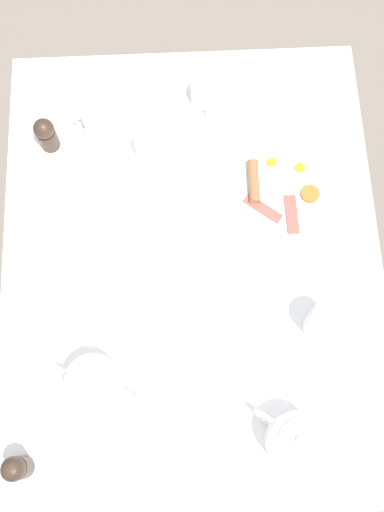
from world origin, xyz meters
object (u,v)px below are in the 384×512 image
(teacup_with_saucer_right, at_px, (99,121))
(fork_by_plate, at_px, (119,270))
(breakfast_plate, at_px, (280,189))
(teapot_far, at_px, (96,384))
(teacup_with_saucer_left, at_px, (206,94))
(water_glass_tall, at_px, (324,322))
(creamer_jug, at_px, (147,146))
(salt_grinder, at_px, (46,134))
(knife_by_plate, at_px, (282,92))
(pepper_grinder, at_px, (17,469))
(teapot_near, at_px, (294,440))

(teacup_with_saucer_right, relative_size, fork_by_plate, 0.95)
(breakfast_plate, height_order, teapot_far, teapot_far)
(teacup_with_saucer_right, bearing_deg, teapot_far, -90.01)
(teacup_with_saucer_left, height_order, fork_by_plate, teacup_with_saucer_left)
(water_glass_tall, xyz_separation_m, creamer_jug, (-0.40, 0.49, -0.03))
(water_glass_tall, bearing_deg, breakfast_plate, 99.92)
(salt_grinder, bearing_deg, teacup_with_saucer_right, 20.76)
(teapot_far, height_order, knife_by_plate, teapot_far)
(pepper_grinder, xyz_separation_m, salt_grinder, (0.04, 0.81, 0.00))
(knife_by_plate, bearing_deg, pepper_grinder, -125.42)
(teacup_with_saucer_left, xyz_separation_m, teacup_with_saucer_right, (-0.29, -0.07, 0.00))
(water_glass_tall, bearing_deg, teacup_with_saucer_left, 110.70)
(pepper_grinder, bearing_deg, teacup_with_saucer_right, 78.66)
(breakfast_plate, xyz_separation_m, teapot_far, (-0.47, -0.48, 0.05))
(teapot_far, bearing_deg, salt_grinder, -56.01)
(creamer_jug, xyz_separation_m, salt_grinder, (-0.26, 0.03, 0.03))
(teacup_with_saucer_left, bearing_deg, teacup_with_saucer_right, -166.77)
(teapot_near, relative_size, teapot_far, 0.86)
(teapot_near, height_order, teacup_with_saucer_right, teapot_near)
(teapot_near, distance_m, water_glass_tall, 0.27)
(knife_by_plate, bearing_deg, teacup_with_saucer_right, -170.79)
(teacup_with_saucer_left, xyz_separation_m, salt_grinder, (-0.42, -0.12, 0.03))
(breakfast_plate, bearing_deg, water_glass_tall, -80.08)
(pepper_grinder, bearing_deg, fork_by_plate, 64.17)
(creamer_jug, distance_m, salt_grinder, 0.26)
(teacup_with_saucer_right, bearing_deg, teapot_near, -62.22)
(teapot_far, relative_size, knife_by_plate, 0.99)
(water_glass_tall, distance_m, salt_grinder, 0.84)
(water_glass_tall, bearing_deg, teacup_with_saucer_right, 132.90)
(teapot_far, bearing_deg, knife_by_plate, -100.47)
(breakfast_plate, height_order, knife_by_plate, breakfast_plate)
(breakfast_plate, distance_m, water_glass_tall, 0.37)
(salt_grinder, bearing_deg, creamer_jug, -6.98)
(creamer_jug, bearing_deg, teacup_with_saucer_left, 42.58)
(teacup_with_saucer_left, xyz_separation_m, water_glass_tall, (0.24, -0.64, 0.04))
(breakfast_plate, height_order, water_glass_tall, water_glass_tall)
(breakfast_plate, relative_size, teacup_with_saucer_right, 2.01)
(teapot_far, bearing_deg, breakfast_plate, -111.69)
(breakfast_plate, bearing_deg, teacup_with_saucer_right, 156.02)
(teapot_near, relative_size, teacup_with_saucer_right, 1.24)
(teacup_with_saucer_right, bearing_deg, salt_grinder, -159.24)
(teacup_with_saucer_left, relative_size, pepper_grinder, 1.28)
(breakfast_plate, distance_m, knife_by_plate, 0.29)
(water_glass_tall, height_order, knife_by_plate, water_glass_tall)
(teacup_with_saucer_left, bearing_deg, pepper_grinder, -116.40)
(breakfast_plate, distance_m, salt_grinder, 0.62)
(fork_by_plate, bearing_deg, breakfast_plate, 25.30)
(pepper_grinder, bearing_deg, breakfast_plate, 45.67)
(teacup_with_saucer_right, distance_m, creamer_jug, 0.15)
(teapot_far, relative_size, fork_by_plate, 1.37)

